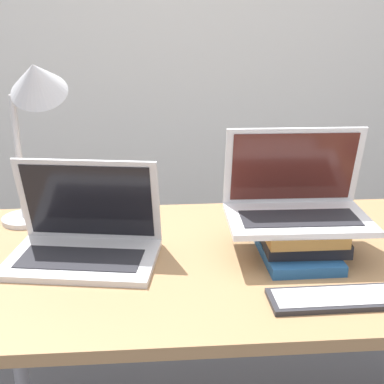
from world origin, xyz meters
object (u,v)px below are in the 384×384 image
Objects in this scene: book_stack at (299,239)px; laptop_on_books at (296,201)px; desk_lamp at (34,98)px; laptop_left at (84,239)px; wireless_keyboard at (335,298)px.

laptop_on_books reaches higher than book_stack.
laptop_left is at bearing -58.25° from desk_lamp.
book_stack is at bearing -81.32° from laptop_on_books.
desk_lamp is (-0.14, 0.23, 0.33)m from laptop_left.
book_stack is 0.53× the size of desk_lamp.
desk_lamp reaches higher than laptop_on_books.
desk_lamp reaches higher than book_stack.
book_stack is 0.92× the size of wireless_keyboard.
wireless_keyboard is 0.96m from desk_lamp.
desk_lamp reaches higher than wireless_keyboard.
desk_lamp is at bearing 161.98° from laptop_on_books.
desk_lamp is (-0.72, 0.50, 0.38)m from wireless_keyboard.
desk_lamp is (-0.70, 0.23, 0.24)m from laptop_on_books.
desk_lamp reaches higher than laptop_left.
wireless_keyboard is at bearing -84.85° from laptop_on_books.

